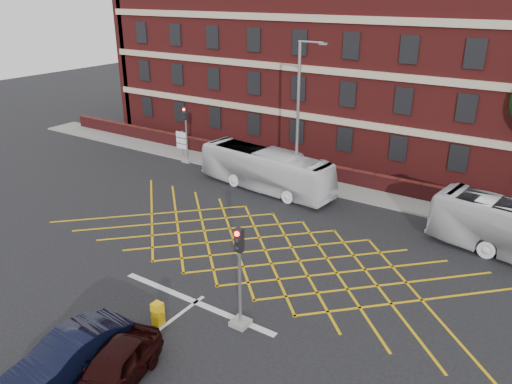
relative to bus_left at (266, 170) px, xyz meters
The scene contains 14 objects.
ground 10.31m from the bus_left, 63.59° to the right, with size 120.00×120.00×0.00m, color black.
victorian_building 15.16m from the bus_left, 69.54° to the left, with size 51.00×12.17×20.40m.
boundary_wall 6.01m from the bus_left, 40.24° to the left, with size 56.00×0.50×1.10m, color #4F1516.
far_pavement 5.52m from the bus_left, 32.06° to the left, with size 60.00×3.00×0.12m, color slate.
box_junction_hatching 8.58m from the bus_left, 57.56° to the right, with size 11.50×0.12×0.02m, color #CC990C.
stop_line 13.51m from the bus_left, 70.24° to the right, with size 8.00×0.30×0.02m, color silver.
bus_left is the anchor object (origin of this frame).
car_navy 18.65m from the bus_left, 78.65° to the right, with size 1.61×4.62×1.52m, color black.
car_maroon 18.67m from the bus_left, 73.11° to the right, with size 1.71×4.24×1.44m, color black.
traffic_light_near 14.66m from the bus_left, 61.35° to the right, with size 0.70×0.70×4.27m.
traffic_light_far 8.16m from the bus_left, behind, with size 0.70×0.70×4.27m.
street_lamp 2.96m from the bus_left, 10.81° to the left, with size 2.25×1.00×9.63m.
direction_signs 9.17m from the bus_left, 167.94° to the left, with size 1.10×0.16×2.20m.
utility_cabinet 15.25m from the bus_left, 73.75° to the right, with size 0.40×0.38×0.97m, color #E3A90D.
Camera 1 is at (12.05, -17.02, 12.42)m, focal length 35.00 mm.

